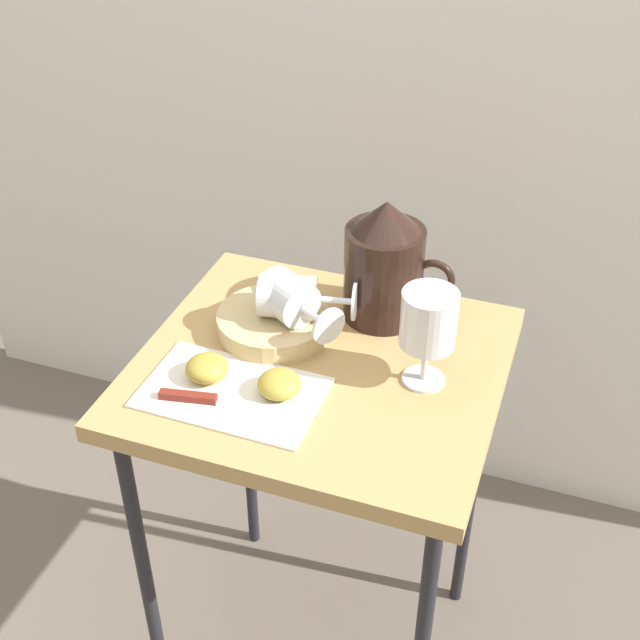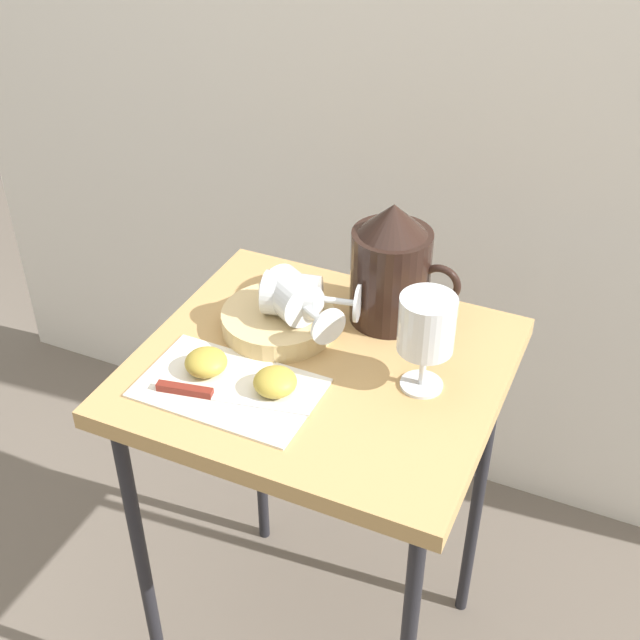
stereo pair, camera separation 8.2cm
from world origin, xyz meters
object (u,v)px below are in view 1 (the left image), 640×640
at_px(wine_glass_upright, 428,324).
at_px(apple_half_left, 207,368).
at_px(wine_glass_tipped_far, 289,298).
at_px(table, 320,400).
at_px(pitcher, 384,271).
at_px(wine_glass_tipped_near, 291,297).
at_px(apple_half_right, 279,384).
at_px(basket_tray, 274,323).
at_px(knife, 214,400).

relative_size(wine_glass_upright, apple_half_left, 2.42).
height_order(wine_glass_upright, wine_glass_tipped_far, wine_glass_upright).
bearing_deg(apple_half_left, table, 33.25).
xyz_separation_m(pitcher, apple_half_left, (-0.20, -0.25, -0.06)).
relative_size(wine_glass_tipped_near, apple_half_right, 2.51).
height_order(wine_glass_tipped_far, apple_half_left, wine_glass_tipped_far).
bearing_deg(wine_glass_upright, table, -175.98).
relative_size(wine_glass_tipped_near, wine_glass_tipped_far, 1.04).
distance_m(apple_half_left, apple_half_right, 0.11).
bearing_deg(pitcher, apple_half_right, -108.52).
bearing_deg(wine_glass_upright, basket_tray, 171.40).
distance_m(pitcher, wine_glass_tipped_near, 0.16).
relative_size(table, wine_glass_tipped_far, 4.76).
height_order(pitcher, apple_half_left, pitcher).
bearing_deg(basket_tray, wine_glass_tipped_far, -2.67).
distance_m(basket_tray, apple_half_right, 0.16).
relative_size(basket_tray, wine_glass_tipped_far, 1.17).
xyz_separation_m(pitcher, knife, (-0.16, -0.30, -0.08)).
distance_m(basket_tray, apple_half_left, 0.15).
bearing_deg(knife, wine_glass_tipped_near, 78.12).
distance_m(table, basket_tray, 0.14).
height_order(wine_glass_tipped_near, wine_glass_tipped_far, wine_glass_tipped_far).
height_order(pitcher, wine_glass_upright, pitcher).
bearing_deg(knife, basket_tray, 85.75).
distance_m(wine_glass_upright, apple_half_right, 0.23).
distance_m(table, apple_half_right, 0.14).
xyz_separation_m(wine_glass_tipped_near, apple_half_left, (-0.08, -0.15, -0.05)).
distance_m(wine_glass_tipped_near, apple_half_left, 0.18).
height_order(pitcher, apple_half_right, pitcher).
height_order(wine_glass_tipped_near, knife, wine_glass_tipped_near).
xyz_separation_m(wine_glass_upright, apple_half_left, (-0.30, -0.11, -0.08)).
relative_size(pitcher, wine_glass_tipped_near, 1.30).
bearing_deg(wine_glass_tipped_near, apple_half_right, -75.30).
height_order(basket_tray, wine_glass_tipped_near, wine_glass_tipped_near).
xyz_separation_m(table, knife, (-0.11, -0.14, 0.08)).
relative_size(wine_glass_tipped_far, apple_half_left, 2.42).
bearing_deg(table, pitcher, 70.94).
height_order(apple_half_right, knife, apple_half_right).
bearing_deg(wine_glass_tipped_far, table, -35.67).
xyz_separation_m(table, wine_glass_upright, (0.16, 0.01, 0.18)).
distance_m(apple_half_left, knife, 0.06).
relative_size(wine_glass_tipped_far, knife, 0.68).
bearing_deg(wine_glass_tipped_far, apple_half_right, -74.89).
relative_size(wine_glass_tipped_far, apple_half_right, 2.42).
bearing_deg(basket_tray, apple_half_left, -108.32).
relative_size(wine_glass_upright, apple_half_right, 2.42).
bearing_deg(wine_glass_tipped_far, basket_tray, 177.33).
relative_size(basket_tray, wine_glass_upright, 1.17).
bearing_deg(knife, wine_glass_upright, 29.75).
relative_size(table, wine_glass_tipped_near, 4.59).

